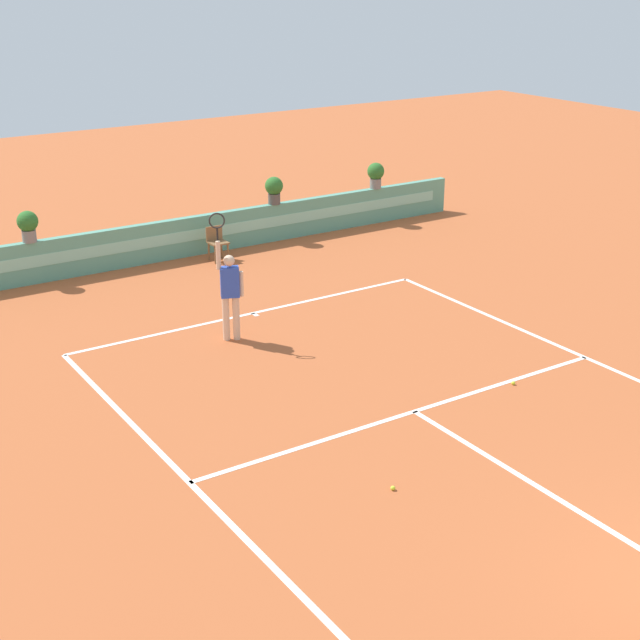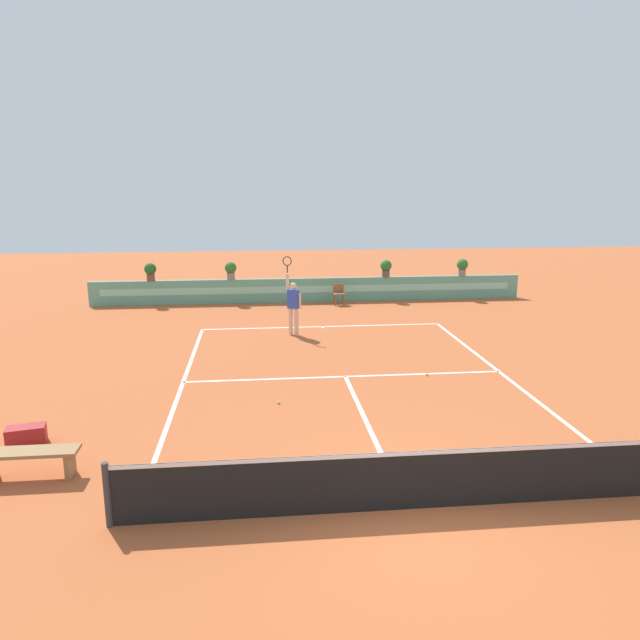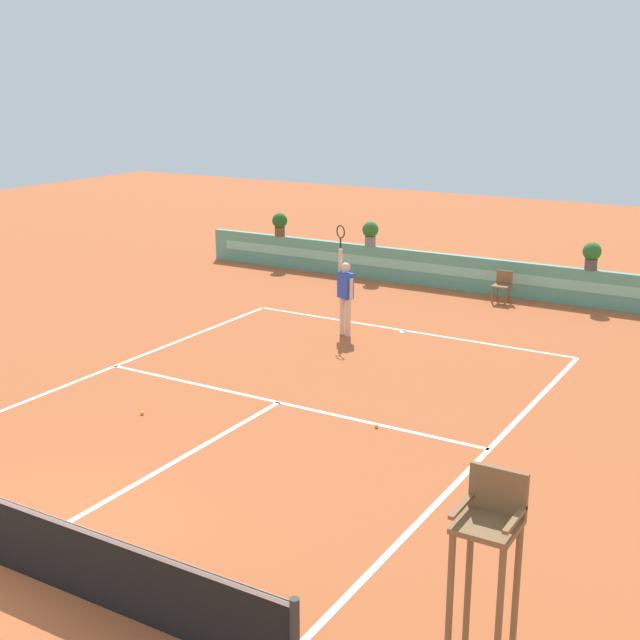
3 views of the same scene
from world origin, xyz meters
The scene contains 11 objects.
ground_plane centered at (0.00, 6.00, 0.00)m, with size 60.00×60.00×0.00m, color #B2562D.
court_lines centered at (0.00, 6.72, 0.00)m, with size 8.32×11.94×0.01m.
back_wall_barrier centered at (0.00, 16.39, 0.50)m, with size 18.00×0.21×1.00m.
umpire_chair centered at (5.89, 1.26, 1.34)m, with size 0.60×0.60×2.14m.
ball_kid_chair centered at (1.10, 15.66, 0.48)m, with size 0.44×0.44×0.85m.
tennis_player centered at (-1.06, 10.85, 1.05)m, with size 0.58×0.35×2.58m.
tennis_ball_near_baseline centered at (2.12, 6.26, 0.03)m, with size 0.07×0.07×0.07m, color #CCE033.
tennis_ball_mid_court centered at (-1.79, 4.65, 0.03)m, with size 0.07×0.07×0.07m, color #CCE033.
potted_plant_right centered at (3.20, 16.39, 1.41)m, with size 0.48×0.48×0.72m.
potted_plant_left centered at (-3.29, 16.39, 1.41)m, with size 0.48×0.48×0.72m.
potted_plant_far_left centered at (-6.51, 16.39, 1.41)m, with size 0.48×0.48×0.72m.
Camera 3 is at (8.33, -6.12, 5.87)m, focal length 48.31 mm.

